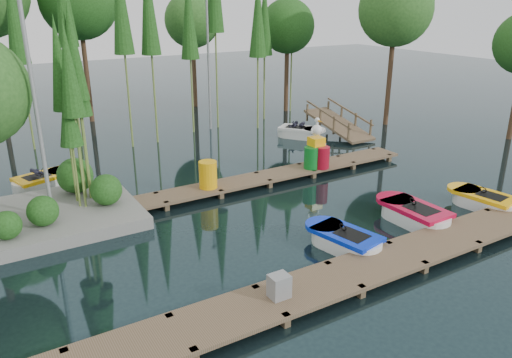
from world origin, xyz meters
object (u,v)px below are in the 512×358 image
boat_blue (344,241)px  utility_cabinet (279,286)px  yellow_barrel (208,175)px  boat_yellow_far (44,181)px  drum_cluster (317,153)px  boat_red (414,215)px  island (5,125)px

boat_blue → utility_cabinet: utility_cabinet is taller
yellow_barrel → boat_yellow_far: bearing=142.0°
boat_blue → drum_cluster: (3.19, 5.41, 0.65)m
boat_yellow_far → utility_cabinet: size_ratio=4.82×
boat_red → drum_cluster: bearing=86.6°
island → drum_cluster: (10.73, -0.94, -2.30)m
utility_cabinet → yellow_barrel: yellow_barrel is taller
island → boat_yellow_far: (1.15, 3.02, -2.93)m
boat_red → island: bearing=148.5°
drum_cluster → yellow_barrel: bearing=178.1°
utility_cabinet → yellow_barrel: (1.65, 7.00, 0.21)m
utility_cabinet → yellow_barrel: size_ratio=0.57×
boat_blue → utility_cabinet: 3.48m
boat_red → boat_yellow_far: bearing=134.5°
boat_yellow_far → drum_cluster: drum_cluster is taller
utility_cabinet → boat_yellow_far: bearing=106.7°
yellow_barrel → drum_cluster: drum_cluster is taller
boat_yellow_far → utility_cabinet: 11.29m
boat_red → utility_cabinet: (-6.14, -1.64, 0.32)m
utility_cabinet → boat_red: bearing=15.0°
drum_cluster → boat_red: bearing=-92.3°
island → boat_red: 12.54m
boat_yellow_far → boat_red: bearing=-42.0°
utility_cabinet → drum_cluster: 9.34m
boat_yellow_far → island: bearing=-108.4°
island → boat_red: size_ratio=2.54×
utility_cabinet → yellow_barrel: 7.19m
island → boat_red: island is taller
island → boat_yellow_far: 4.36m
island → boat_yellow_far: bearing=69.2°
boat_blue → boat_yellow_far: size_ratio=0.99×
boat_blue → boat_red: 2.99m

